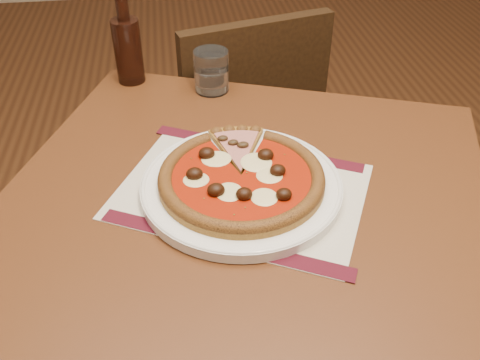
# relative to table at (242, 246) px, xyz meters

# --- Properties ---
(table) EXTENTS (1.03, 1.03, 0.75)m
(table) POSITION_rel_table_xyz_m (0.00, 0.00, 0.00)
(table) COLOR #613117
(table) RESTS_ON ground
(chair_far) EXTENTS (0.48, 0.48, 0.84)m
(chair_far) POSITION_rel_table_xyz_m (0.09, 0.64, -0.17)
(chair_far) COLOR black
(chair_far) RESTS_ON ground
(placemat) EXTENTS (0.48, 0.43, 0.00)m
(placemat) POSITION_rel_table_xyz_m (0.00, 0.03, 0.10)
(placemat) COLOR beige
(placemat) RESTS_ON table
(plate) EXTENTS (0.33, 0.33, 0.02)m
(plate) POSITION_rel_table_xyz_m (0.00, 0.03, 0.11)
(plate) COLOR white
(plate) RESTS_ON placemat
(pizza) EXTENTS (0.27, 0.27, 0.04)m
(pizza) POSITION_rel_table_xyz_m (0.00, 0.03, 0.13)
(pizza) COLOR #A67328
(pizza) RESTS_ON plate
(ham_slice) EXTENTS (0.10, 0.14, 0.02)m
(ham_slice) POSITION_rel_table_xyz_m (0.01, 0.11, 0.13)
(ham_slice) COLOR #A67328
(ham_slice) RESTS_ON plate
(water_glass) EXTENTS (0.08, 0.08, 0.09)m
(water_glass) POSITION_rel_table_xyz_m (-0.01, 0.39, 0.15)
(water_glass) COLOR white
(water_glass) RESTS_ON table
(bottle) EXTENTS (0.06, 0.06, 0.20)m
(bottle) POSITION_rel_table_xyz_m (-0.19, 0.45, 0.18)
(bottle) COLOR black
(bottle) RESTS_ON table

